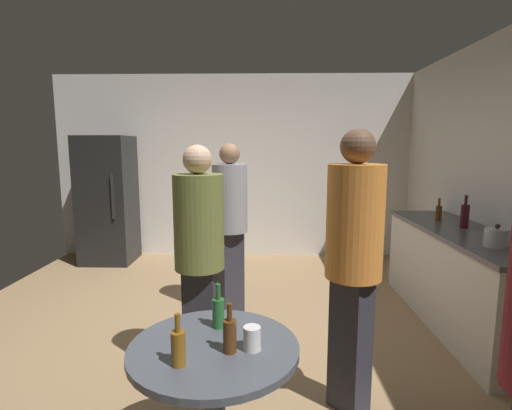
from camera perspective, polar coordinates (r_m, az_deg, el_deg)
ground_plane at (r=3.71m, az=-6.46°, el=-18.84°), size 5.20×5.20×0.10m
wall_back at (r=5.92m, az=-3.22°, el=5.59°), size 5.32×0.06×2.70m
refrigerator at (r=5.96m, az=-20.83°, el=0.71°), size 0.70×0.68×1.80m
kitchen_counter at (r=4.14m, az=27.60°, el=-9.36°), size 0.64×2.20×0.90m
kettle at (r=3.49m, az=31.72°, el=-4.04°), size 0.24×0.17×0.18m
wine_bottle_on_counter at (r=4.12m, az=28.17°, el=-1.37°), size 0.08×0.08×0.31m
beer_bottle_on_counter at (r=4.43m, az=25.10°, el=-0.98°), size 0.06×0.06×0.23m
foreground_table at (r=2.00m, az=-6.10°, el=-22.32°), size 0.80×0.80×0.73m
beer_bottle_amber at (r=1.78m, az=-11.28°, el=-19.62°), size 0.06×0.06×0.23m
beer_bottle_brown at (r=1.85m, az=-3.85°, el=-18.34°), size 0.06×0.06×0.23m
beer_bottle_green at (r=2.08m, az=-5.51°, el=-15.23°), size 0.06×0.06×0.23m
plastic_cup_white at (r=1.88m, az=-0.58°, el=-18.88°), size 0.08×0.08×0.11m
person_in_orange_shirt at (r=2.44m, az=14.09°, el=-6.47°), size 0.48×0.48×1.76m
person_in_gray_shirt at (r=3.81m, az=-3.79°, el=-1.58°), size 0.47×0.47×1.68m
person_in_olive_shirt at (r=2.72m, az=-8.27°, el=-6.04°), size 0.37×0.37×1.67m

